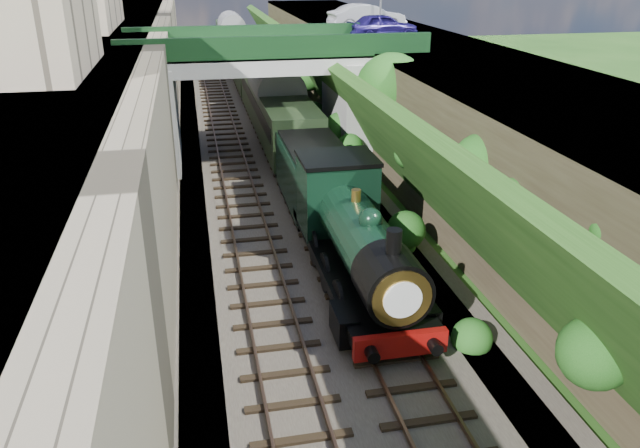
# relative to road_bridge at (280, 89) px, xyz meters

# --- Properties ---
(trackbed) EXTENTS (10.00, 90.00, 0.20)m
(trackbed) POSITION_rel_road_bridge_xyz_m (-0.94, -4.00, -3.98)
(trackbed) COLOR #473F38
(trackbed) RESTS_ON ground
(retaining_wall) EXTENTS (1.00, 90.00, 7.00)m
(retaining_wall) POSITION_rel_road_bridge_xyz_m (-6.44, -4.00, -0.58)
(retaining_wall) COLOR #756B56
(retaining_wall) RESTS_ON ground
(street_plateau_left) EXTENTS (6.00, 90.00, 7.00)m
(street_plateau_left) POSITION_rel_road_bridge_xyz_m (-9.94, -4.00, -0.58)
(street_plateau_left) COLOR #262628
(street_plateau_left) RESTS_ON ground
(street_plateau_right) EXTENTS (8.00, 90.00, 6.25)m
(street_plateau_right) POSITION_rel_road_bridge_xyz_m (8.56, -4.00, -0.95)
(street_plateau_right) COLOR #262628
(street_plateau_right) RESTS_ON ground
(embankment_slope) EXTENTS (4.69, 90.00, 6.42)m
(embankment_slope) POSITION_rel_road_bridge_xyz_m (4.01, -2.90, -1.39)
(embankment_slope) COLOR #1E4714
(embankment_slope) RESTS_ON ground
(track_left) EXTENTS (2.50, 90.00, 0.20)m
(track_left) POSITION_rel_road_bridge_xyz_m (-2.94, -4.00, -3.83)
(track_left) COLOR black
(track_left) RESTS_ON trackbed
(track_right) EXTENTS (2.50, 90.00, 0.20)m
(track_right) POSITION_rel_road_bridge_xyz_m (0.26, -4.00, -3.83)
(track_right) COLOR black
(track_right) RESTS_ON trackbed
(road_bridge) EXTENTS (16.00, 6.40, 7.25)m
(road_bridge) POSITION_rel_road_bridge_xyz_m (0.00, 0.00, 0.00)
(road_bridge) COLOR gray
(road_bridge) RESTS_ON ground
(building_near) EXTENTS (4.00, 8.00, 4.00)m
(building_near) POSITION_rel_road_bridge_xyz_m (-10.44, -10.00, 4.92)
(building_near) COLOR gray
(building_near) RESTS_ON street_plateau_left
(tree) EXTENTS (3.60, 3.80, 6.60)m
(tree) POSITION_rel_road_bridge_xyz_m (4.97, -4.88, 0.57)
(tree) COLOR black
(tree) RESTS_ON ground
(car_blue) EXTENTS (4.60, 2.40, 1.50)m
(car_blue) POSITION_rel_road_bridge_xyz_m (6.81, 3.26, 2.92)
(car_blue) COLOR navy
(car_blue) RESTS_ON street_plateau_right
(car_silver) EXTENTS (5.38, 2.37, 1.72)m
(car_silver) POSITION_rel_road_bridge_xyz_m (7.19, 8.10, 3.03)
(car_silver) COLOR #ADADB2
(car_silver) RESTS_ON street_plateau_right
(locomotive) EXTENTS (3.10, 10.22, 3.83)m
(locomotive) POSITION_rel_road_bridge_xyz_m (0.26, -16.03, -2.18)
(locomotive) COLOR black
(locomotive) RESTS_ON trackbed
(tender) EXTENTS (2.70, 6.00, 3.05)m
(tender) POSITION_rel_road_bridge_xyz_m (0.26, -8.67, -2.46)
(tender) COLOR black
(tender) RESTS_ON trackbed
(coach_front) EXTENTS (2.90, 18.00, 3.70)m
(coach_front) POSITION_rel_road_bridge_xyz_m (0.26, 3.93, -2.03)
(coach_front) COLOR black
(coach_front) RESTS_ON trackbed
(coach_middle) EXTENTS (2.90, 18.00, 3.70)m
(coach_middle) POSITION_rel_road_bridge_xyz_m (0.26, 22.73, -2.03)
(coach_middle) COLOR black
(coach_middle) RESTS_ON trackbed
(coach_rear) EXTENTS (2.90, 18.00, 3.70)m
(coach_rear) POSITION_rel_road_bridge_xyz_m (0.26, 41.53, -2.03)
(coach_rear) COLOR black
(coach_rear) RESTS_ON trackbed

